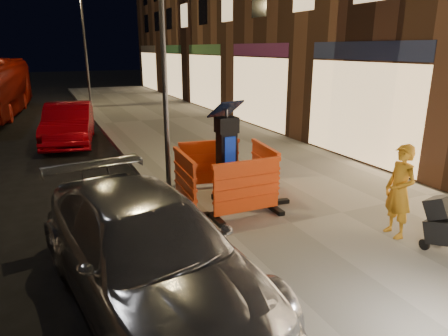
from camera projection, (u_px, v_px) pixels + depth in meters
name	position (u px, v px, depth m)	size (l,w,h in m)	color
ground_plane	(206.00, 248.00, 7.00)	(120.00, 120.00, 0.00)	black
sidewalk	(342.00, 216.00, 8.18)	(6.00, 60.00, 0.15)	gray
kerb	(206.00, 244.00, 6.98)	(0.30, 60.00, 0.15)	slate
parking_kiosk	(227.00, 155.00, 8.51)	(0.65, 0.65, 2.06)	black
barrier_front	(247.00, 189.00, 7.81)	(1.48, 0.61, 1.15)	#F24614
barrier_back	(210.00, 164.00, 9.47)	(1.48, 0.61, 1.15)	#F24614
barrier_kerbside	(185.00, 181.00, 8.26)	(1.48, 0.61, 1.15)	#F24614
barrier_bldgside	(264.00, 170.00, 9.02)	(1.48, 0.61, 1.15)	#F24614
car_silver	(150.00, 297.00, 5.63)	(2.06, 5.08, 1.47)	#B7B7BC
car_red	(71.00, 143.00, 14.70)	(1.56, 4.47, 1.47)	#95050F
man	(400.00, 191.00, 6.94)	(0.61, 0.40, 1.67)	#BE7C1A
street_lamp_mid	(164.00, 58.00, 8.80)	(0.12, 0.12, 6.00)	#3F3F44
street_lamp_far	(86.00, 52.00, 21.86)	(0.12, 0.12, 6.00)	#3F3F44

